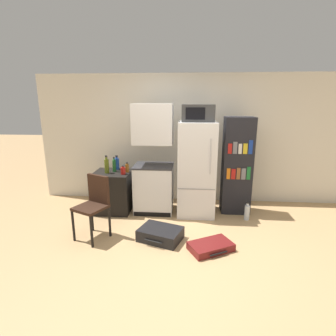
# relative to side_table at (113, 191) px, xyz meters

# --- Properties ---
(ground_plane) EXTENTS (24.00, 24.00, 0.00)m
(ground_plane) POSITION_rel_side_table_xyz_m (1.37, -1.28, -0.37)
(ground_plane) COLOR tan
(wall_back) EXTENTS (6.40, 0.10, 2.50)m
(wall_back) POSITION_rel_side_table_xyz_m (1.57, 0.72, 0.88)
(wall_back) COLOR silver
(wall_back) RESTS_ON ground_plane
(side_table) EXTENTS (0.66, 0.64, 0.73)m
(side_table) POSITION_rel_side_table_xyz_m (0.00, 0.00, 0.00)
(side_table) COLOR black
(side_table) RESTS_ON ground_plane
(kitchen_hutch) EXTENTS (0.70, 0.57, 1.95)m
(kitchen_hutch) POSITION_rel_side_table_xyz_m (0.76, 0.04, 0.54)
(kitchen_hutch) COLOR white
(kitchen_hutch) RESTS_ON ground_plane
(refrigerator) EXTENTS (0.65, 0.67, 1.65)m
(refrigerator) POSITION_rel_side_table_xyz_m (1.52, -0.00, 0.46)
(refrigerator) COLOR white
(refrigerator) RESTS_ON ground_plane
(microwave) EXTENTS (0.54, 0.39, 0.28)m
(microwave) POSITION_rel_side_table_xyz_m (1.52, -0.00, 1.42)
(microwave) COLOR #333333
(microwave) RESTS_ON refrigerator
(bookshelf) EXTENTS (0.51, 0.38, 1.73)m
(bookshelf) POSITION_rel_side_table_xyz_m (2.24, 0.13, 0.50)
(bookshelf) COLOR black
(bookshelf) RESTS_ON ground_plane
(bottle_amber_beer) EXTENTS (0.07, 0.07, 0.18)m
(bottle_amber_beer) POSITION_rel_side_table_xyz_m (0.28, 0.02, 0.44)
(bottle_amber_beer) COLOR brown
(bottle_amber_beer) RESTS_ON side_table
(bottle_green_tall) EXTENTS (0.06, 0.06, 0.27)m
(bottle_green_tall) POSITION_rel_side_table_xyz_m (0.03, 0.05, 0.48)
(bottle_green_tall) COLOR #1E6028
(bottle_green_tall) RESTS_ON side_table
(bottle_ketchup_red) EXTENTS (0.08, 0.08, 0.16)m
(bottle_ketchup_red) POSITION_rel_side_table_xyz_m (0.24, -0.12, 0.43)
(bottle_ketchup_red) COLOR #AD1914
(bottle_ketchup_red) RESTS_ON side_table
(bottle_olive_oil) EXTENTS (0.08, 0.08, 0.32)m
(bottle_olive_oil) POSITION_rel_side_table_xyz_m (-0.07, -0.06, 0.50)
(bottle_olive_oil) COLOR #566619
(bottle_olive_oil) RESTS_ON side_table
(bottle_blue_soda) EXTENTS (0.09, 0.09, 0.27)m
(bottle_blue_soda) POSITION_rel_side_table_xyz_m (0.04, 0.21, 0.48)
(bottle_blue_soda) COLOR #1E47A3
(bottle_blue_soda) RESTS_ON side_table
(chair) EXTENTS (0.53, 0.53, 0.93)m
(chair) POSITION_rel_side_table_xyz_m (0.01, -0.98, 0.20)
(chair) COLOR black
(chair) RESTS_ON ground_plane
(suitcase_large_flat) EXTENTS (0.71, 0.60, 0.18)m
(suitcase_large_flat) POSITION_rel_side_table_xyz_m (0.99, -1.02, -0.28)
(suitcase_large_flat) COLOR black
(suitcase_large_flat) RESTS_ON ground_plane
(suitcase_small_flat) EXTENTS (0.67, 0.58, 0.10)m
(suitcase_small_flat) POSITION_rel_side_table_xyz_m (1.71, -1.24, -0.32)
(suitcase_small_flat) COLOR maroon
(suitcase_small_flat) RESTS_ON ground_plane
(water_bottle_front) EXTENTS (0.09, 0.09, 0.33)m
(water_bottle_front) POSITION_rel_side_table_xyz_m (2.40, -0.23, -0.23)
(water_bottle_front) COLOR silver
(water_bottle_front) RESTS_ON ground_plane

